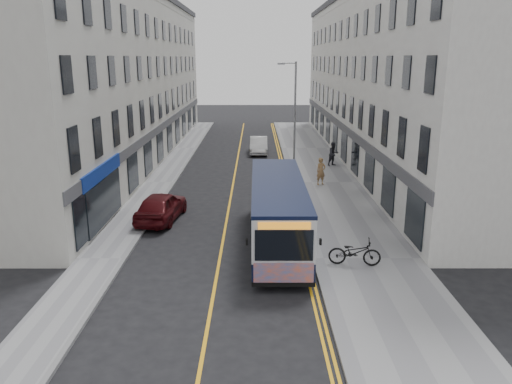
{
  "coord_description": "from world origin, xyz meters",
  "views": [
    {
      "loc": [
        1.53,
        -20.69,
        8.27
      ],
      "look_at": [
        1.55,
        3.95,
        1.6
      ],
      "focal_mm": 35.0,
      "sensor_mm": 36.0,
      "label": 1
    }
  ],
  "objects_px": {
    "bicycle": "(355,252)",
    "car_white": "(259,145)",
    "pedestrian_far": "(333,154)",
    "car_maroon": "(161,206)",
    "pedestrian_near": "(321,171)",
    "streetlamp": "(294,115)",
    "city_bus": "(278,210)"
  },
  "relations": [
    {
      "from": "car_white",
      "to": "car_maroon",
      "type": "relative_size",
      "value": 0.97
    },
    {
      "from": "bicycle",
      "to": "car_maroon",
      "type": "relative_size",
      "value": 0.47
    },
    {
      "from": "city_bus",
      "to": "car_maroon",
      "type": "distance_m",
      "value": 6.88
    },
    {
      "from": "city_bus",
      "to": "streetlamp",
      "type": "bearing_deg",
      "value": 82.91
    },
    {
      "from": "pedestrian_far",
      "to": "car_maroon",
      "type": "relative_size",
      "value": 0.41
    },
    {
      "from": "city_bus",
      "to": "pedestrian_far",
      "type": "height_order",
      "value": "city_bus"
    },
    {
      "from": "city_bus",
      "to": "car_white",
      "type": "xyz_separation_m",
      "value": [
        -0.73,
        22.35,
        -0.89
      ]
    },
    {
      "from": "streetlamp",
      "to": "city_bus",
      "type": "relative_size",
      "value": 0.79
    },
    {
      "from": "pedestrian_near",
      "to": "car_maroon",
      "type": "relative_size",
      "value": 0.4
    },
    {
      "from": "bicycle",
      "to": "pedestrian_far",
      "type": "bearing_deg",
      "value": 1.4
    },
    {
      "from": "car_white",
      "to": "car_maroon",
      "type": "bearing_deg",
      "value": -104.88
    },
    {
      "from": "streetlamp",
      "to": "bicycle",
      "type": "height_order",
      "value": "streetlamp"
    },
    {
      "from": "streetlamp",
      "to": "pedestrian_near",
      "type": "height_order",
      "value": "streetlamp"
    },
    {
      "from": "bicycle",
      "to": "pedestrian_far",
      "type": "distance_m",
      "value": 19.37
    },
    {
      "from": "city_bus",
      "to": "pedestrian_near",
      "type": "relative_size",
      "value": 5.66
    },
    {
      "from": "car_maroon",
      "to": "pedestrian_near",
      "type": "bearing_deg",
      "value": -134.63
    },
    {
      "from": "pedestrian_near",
      "to": "car_white",
      "type": "bearing_deg",
      "value": 87.69
    },
    {
      "from": "pedestrian_far",
      "to": "car_white",
      "type": "bearing_deg",
      "value": 105.07
    },
    {
      "from": "streetlamp",
      "to": "car_maroon",
      "type": "height_order",
      "value": "streetlamp"
    },
    {
      "from": "bicycle",
      "to": "pedestrian_near",
      "type": "xyz_separation_m",
      "value": [
        0.31,
        13.29,
        0.34
      ]
    },
    {
      "from": "bicycle",
      "to": "car_white",
      "type": "height_order",
      "value": "car_white"
    },
    {
      "from": "pedestrian_far",
      "to": "car_white",
      "type": "distance_m",
      "value": 8.17
    },
    {
      "from": "pedestrian_near",
      "to": "car_maroon",
      "type": "xyz_separation_m",
      "value": [
        -9.24,
        -7.19,
        -0.25
      ]
    },
    {
      "from": "city_bus",
      "to": "pedestrian_far",
      "type": "xyz_separation_m",
      "value": [
        5.04,
        16.56,
        -0.57
      ]
    },
    {
      "from": "car_white",
      "to": "city_bus",
      "type": "bearing_deg",
      "value": -87.68
    },
    {
      "from": "pedestrian_near",
      "to": "car_maroon",
      "type": "height_order",
      "value": "pedestrian_near"
    },
    {
      "from": "streetlamp",
      "to": "bicycle",
      "type": "distance_m",
      "value": 16.4
    },
    {
      "from": "car_white",
      "to": "streetlamp",
      "type": "bearing_deg",
      "value": -74.99
    },
    {
      "from": "car_white",
      "to": "car_maroon",
      "type": "distance_m",
      "value": 19.65
    },
    {
      "from": "car_maroon",
      "to": "pedestrian_far",
      "type": "bearing_deg",
      "value": -122.3
    },
    {
      "from": "city_bus",
      "to": "pedestrian_near",
      "type": "bearing_deg",
      "value": 72.62
    },
    {
      "from": "pedestrian_near",
      "to": "pedestrian_far",
      "type": "bearing_deg",
      "value": 52.64
    }
  ]
}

